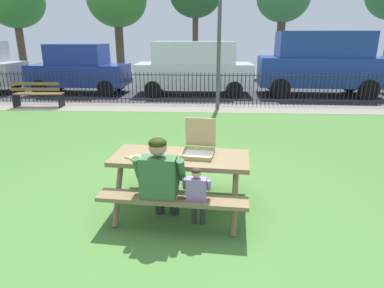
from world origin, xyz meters
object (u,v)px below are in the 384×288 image
at_px(parked_car_center, 194,67).
at_px(pizza_box_open, 199,146).
at_px(pizza_slice_on_table, 134,157).
at_px(park_bench_left, 38,95).
at_px(parked_car_left, 79,69).
at_px(far_tree_left, 14,1).
at_px(child_at_table, 197,192).
at_px(lamp_post_walkway, 219,22).
at_px(far_tree_midleft, 117,0).
at_px(parked_car_right, 320,62).
at_px(picnic_table_foreground, 180,168).
at_px(adult_at_table, 160,178).

bearing_deg(parked_car_center, pizza_box_open, -86.88).
bearing_deg(pizza_slice_on_table, park_bench_left, 125.33).
bearing_deg(parked_car_left, far_tree_left, 132.42).
bearing_deg(child_at_table, parked_car_left, 117.54).
bearing_deg(lamp_post_walkway, far_tree_midleft, 120.81).
relative_size(pizza_box_open, far_tree_midleft, 0.09).
relative_size(pizza_slice_on_table, parked_car_right, 0.05).
xyz_separation_m(parked_car_left, parked_car_center, (4.72, 0.00, 0.09)).
height_order(picnic_table_foreground, parked_car_right, parked_car_right).
relative_size(parked_car_center, far_tree_left, 0.81).
bearing_deg(parked_car_center, park_bench_left, -150.42).
bearing_deg(far_tree_left, park_bench_left, -59.15).
height_order(parked_car_left, parked_car_center, parked_car_center).
height_order(parked_car_left, far_tree_left, far_tree_left).
distance_m(parked_car_left, far_tree_midleft, 7.31).
distance_m(parked_car_center, far_tree_left, 12.95).
distance_m(park_bench_left, lamp_post_walkway, 6.39).
bearing_deg(pizza_slice_on_table, parked_car_right, 61.10).
xyz_separation_m(child_at_table, parked_car_left, (-5.23, 10.03, 0.50)).
height_order(lamp_post_walkway, far_tree_midleft, far_tree_midleft).
xyz_separation_m(child_at_table, parked_car_center, (-0.51, 10.03, 0.58)).
height_order(picnic_table_foreground, parked_car_center, parked_car_center).
bearing_deg(pizza_slice_on_table, picnic_table_foreground, 9.91).
distance_m(adult_at_table, park_bench_left, 8.76).
bearing_deg(picnic_table_foreground, parked_car_left, 117.74).
relative_size(picnic_table_foreground, parked_car_center, 0.41).
relative_size(adult_at_table, far_tree_left, 0.21).
bearing_deg(parked_car_left, pizza_slice_on_table, -65.39).
distance_m(pizza_slice_on_table, far_tree_left, 19.51).
distance_m(parked_car_right, far_tree_midleft, 12.06).
bearing_deg(parked_car_right, picnic_table_foreground, -116.35).
xyz_separation_m(parked_car_left, far_tree_midleft, (-0.00, 6.58, 3.20)).
height_order(parked_car_right, far_tree_midleft, far_tree_midleft).
height_order(pizza_box_open, lamp_post_walkway, lamp_post_walkway).
bearing_deg(park_bench_left, picnic_table_foreground, -50.99).
height_order(pizza_box_open, adult_at_table, pizza_box_open).
bearing_deg(child_at_table, park_bench_left, 128.03).
distance_m(adult_at_table, lamp_post_walkway, 7.44).
xyz_separation_m(pizza_box_open, adult_at_table, (-0.44, -0.59, -0.22)).
distance_m(picnic_table_foreground, parked_car_right, 10.60).
height_order(pizza_box_open, parked_car_center, parked_car_center).
bearing_deg(parked_car_left, child_at_table, -62.46).
bearing_deg(parked_car_right, far_tree_left, 157.26).
distance_m(picnic_table_foreground, pizza_box_open, 0.39).
distance_m(parked_car_center, far_tree_midleft, 8.67).
bearing_deg(park_bench_left, parked_car_left, 82.86).
distance_m(park_bench_left, parked_car_center, 5.88).
distance_m(park_bench_left, parked_car_right, 10.48).
height_order(picnic_table_foreground, pizza_slice_on_table, pizza_slice_on_table).
relative_size(lamp_post_walkway, far_tree_midleft, 0.77).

